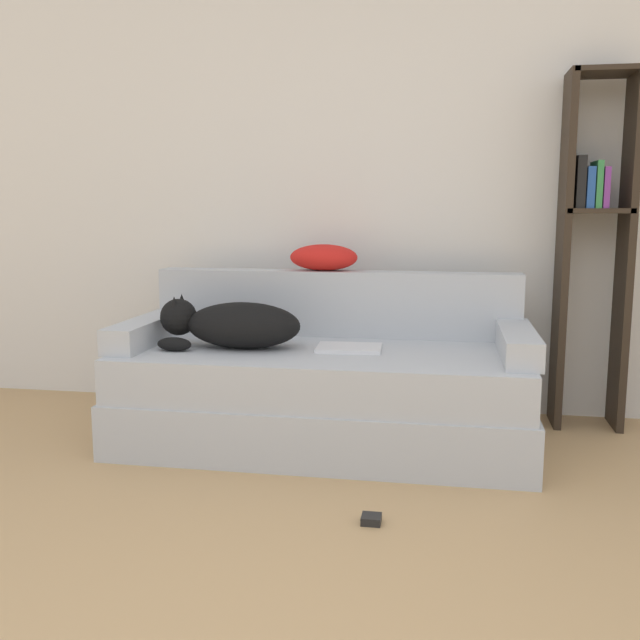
{
  "coord_description": "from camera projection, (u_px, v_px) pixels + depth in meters",
  "views": [
    {
      "loc": [
        0.34,
        -0.93,
        1.09
      ],
      "look_at": [
        -0.21,
        2.14,
        0.6
      ],
      "focal_mm": 40.0,
      "sensor_mm": 36.0,
      "label": 1
    }
  ],
  "objects": [
    {
      "name": "wall_back",
      "position": [
        385.0,
        159.0,
        3.78
      ],
      "size": [
        7.45,
        0.06,
        2.7
      ],
      "color": "silver",
      "rests_on": "ground_plane"
    },
    {
      "name": "couch",
      "position": [
        324.0,
        397.0,
        3.32
      ],
      "size": [
        1.88,
        0.88,
        0.45
      ],
      "color": "#B2B7BC",
      "rests_on": "ground_plane"
    },
    {
      "name": "couch_backrest",
      "position": [
        336.0,
        303.0,
        3.61
      ],
      "size": [
        1.84,
        0.15,
        0.33
      ],
      "color": "#B2B7BC",
      "rests_on": "couch"
    },
    {
      "name": "couch_arm_left",
      "position": [
        146.0,
        331.0,
        3.42
      ],
      "size": [
        0.15,
        0.69,
        0.12
      ],
      "color": "#B2B7BC",
      "rests_on": "couch"
    },
    {
      "name": "couch_arm_right",
      "position": [
        517.0,
        343.0,
        3.12
      ],
      "size": [
        0.15,
        0.69,
        0.12
      ],
      "color": "#B2B7BC",
      "rests_on": "couch"
    },
    {
      "name": "dog",
      "position": [
        233.0,
        324.0,
        3.29
      ],
      "size": [
        0.67,
        0.3,
        0.24
      ],
      "color": "black",
      "rests_on": "couch"
    },
    {
      "name": "laptop",
      "position": [
        349.0,
        348.0,
        3.26
      ],
      "size": [
        0.3,
        0.23,
        0.02
      ],
      "rotation": [
        0.0,
        0.0,
        0.05
      ],
      "color": "silver",
      "rests_on": "couch"
    },
    {
      "name": "throw_pillow",
      "position": [
        324.0,
        257.0,
        3.61
      ],
      "size": [
        0.35,
        0.21,
        0.13
      ],
      "color": "red",
      "rests_on": "couch_backrest"
    },
    {
      "name": "bookshelf",
      "position": [
        594.0,
        234.0,
        3.49
      ],
      "size": [
        0.33,
        0.26,
        1.74
      ],
      "color": "#2D2319",
      "rests_on": "ground_plane"
    },
    {
      "name": "power_adapter",
      "position": [
        371.0,
        519.0,
        2.49
      ],
      "size": [
        0.07,
        0.07,
        0.03
      ],
      "color": "black",
      "rests_on": "ground_plane"
    }
  ]
}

